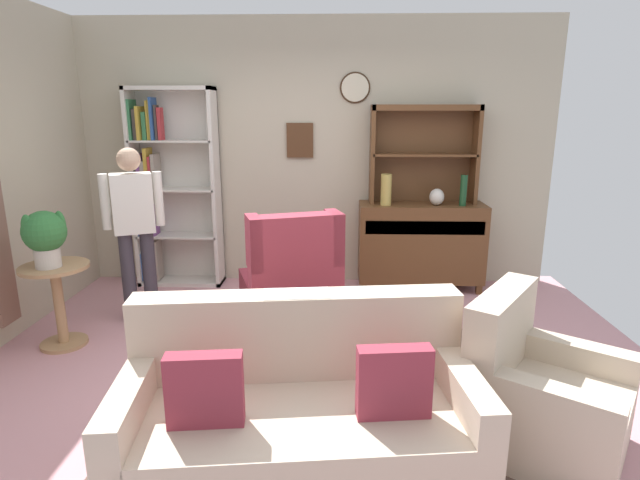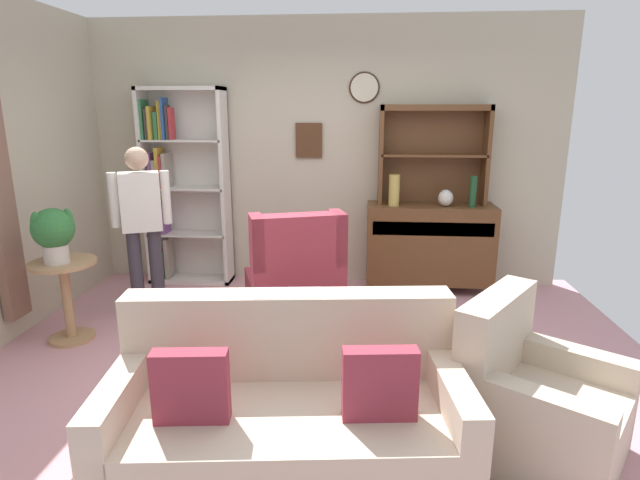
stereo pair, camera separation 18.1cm
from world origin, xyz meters
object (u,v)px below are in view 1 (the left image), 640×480
object	(u,v)px
person_reading	(134,223)
book_stack	(320,317)
sideboard_hutch	(424,141)
coffee_table	(311,331)
bottle_wine	(463,190)
vase_tall	(386,190)
potted_plant_large	(45,235)
bookshelf	(168,189)
vase_round	(437,197)
sideboard	(421,242)
wingback_chair	(291,285)
plant_stand	(58,296)
armchair_floral	(540,399)
couch_floral	(300,418)

from	to	relation	value
person_reading	book_stack	world-z (taller)	person_reading
sideboard_hutch	coffee_table	distance (m)	2.60
sideboard_hutch	bottle_wine	world-z (taller)	sideboard_hutch
vase_tall	potted_plant_large	distance (m)	3.11
bookshelf	vase_round	world-z (taller)	bookshelf
bottle_wine	coffee_table	bearing A→B (deg)	-128.39
sideboard	sideboard_hutch	size ratio (longest dim) A/B	1.18
wingback_chair	coffee_table	bearing A→B (deg)	-76.05
vase_tall	plant_stand	xyz separation A→B (m)	(-2.73, -1.41, -0.66)
armchair_floral	person_reading	world-z (taller)	person_reading
armchair_floral	book_stack	distance (m)	1.46
wingback_chair	plant_stand	distance (m)	1.89
armchair_floral	bottle_wine	bearing A→B (deg)	87.27
bookshelf	potted_plant_large	size ratio (longest dim) A/B	4.72
potted_plant_large	coffee_table	bearing A→B (deg)	-10.73
book_stack	coffee_table	bearing A→B (deg)	159.42
wingback_chair	book_stack	distance (m)	0.96
wingback_chair	plant_stand	xyz separation A→B (m)	(-1.83, -0.44, 0.04)
coffee_table	bookshelf	bearing A→B (deg)	128.93
sideboard_hutch	potted_plant_large	bearing A→B (deg)	-152.25
sideboard	plant_stand	distance (m)	3.46
armchair_floral	coffee_table	bearing A→B (deg)	151.41
sideboard_hutch	vase_round	xyz separation A→B (m)	(0.13, -0.18, -0.55)
sideboard_hutch	book_stack	world-z (taller)	sideboard_hutch
couch_floral	plant_stand	distance (m)	2.49
coffee_table	book_stack	distance (m)	0.14
armchair_floral	book_stack	world-z (taller)	armchair_floral
vase_tall	book_stack	size ratio (longest dim) A/B	1.41
sideboard	vase_tall	xyz separation A→B (m)	(-0.39, -0.08, 0.57)
sideboard_hutch	wingback_chair	world-z (taller)	sideboard_hutch
sideboard_hutch	armchair_floral	size ratio (longest dim) A/B	1.03
couch_floral	plant_stand	world-z (taller)	couch_floral
bookshelf	armchair_floral	size ratio (longest dim) A/B	1.97
sideboard_hutch	vase_round	distance (m)	0.60
couch_floral	vase_tall	bearing A→B (deg)	76.43
person_reading	sideboard	bearing A→B (deg)	19.28
potted_plant_large	person_reading	size ratio (longest dim) A/B	0.28
sideboard	bottle_wine	bearing A→B (deg)	-12.89
vase_tall	coffee_table	size ratio (longest dim) A/B	0.40
sideboard	vase_tall	bearing A→B (deg)	-168.37
vase_round	book_stack	world-z (taller)	vase_round
bottle_wine	armchair_floral	bearing A→B (deg)	-92.73
plant_stand	vase_tall	bearing A→B (deg)	27.31
potted_plant_large	coffee_table	xyz separation A→B (m)	(2.06, -0.39, -0.59)
wingback_chair	person_reading	distance (m)	1.48
vase_round	wingback_chair	world-z (taller)	vase_round
wingback_chair	coffee_table	world-z (taller)	wingback_chair
sideboard_hutch	armchair_floral	world-z (taller)	sideboard_hutch
couch_floral	plant_stand	xyz separation A→B (m)	(-2.04, 1.43, 0.11)
person_reading	book_stack	bearing A→B (deg)	-31.35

